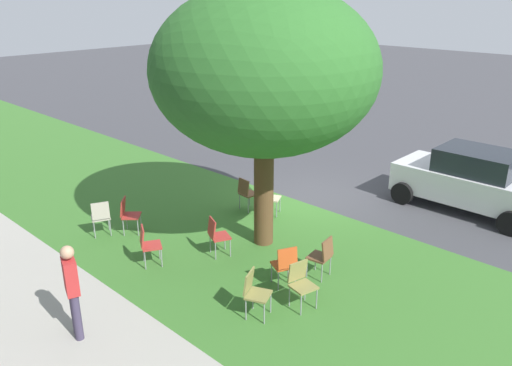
# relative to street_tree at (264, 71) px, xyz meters

# --- Properties ---
(ground) EXTENTS (80.00, 80.00, 0.00)m
(ground) POSITION_rel_street_tree_xyz_m (0.82, -2.70, -3.90)
(ground) COLOR #424247
(grass_verge) EXTENTS (48.00, 6.00, 0.01)m
(grass_verge) POSITION_rel_street_tree_xyz_m (0.82, 0.50, -3.90)
(grass_verge) COLOR #3D752D
(grass_verge) RESTS_ON ground
(sidewalk_strip) EXTENTS (48.00, 2.80, 0.01)m
(sidewalk_strip) POSITION_rel_street_tree_xyz_m (0.82, 4.90, -3.90)
(sidewalk_strip) COLOR #ADA89E
(sidewalk_strip) RESTS_ON ground
(street_tree) EXTENTS (4.72, 4.72, 5.67)m
(street_tree) POSITION_rel_street_tree_xyz_m (0.00, 0.00, 0.00)
(street_tree) COLOR brown
(street_tree) RESTS_ON ground
(chair_0) EXTENTS (0.56, 0.57, 0.88)m
(chair_0) POSITION_rel_street_tree_xyz_m (1.06, 2.43, -3.38)
(chair_0) COLOR #B7332D
(chair_0) RESTS_ON ground
(chair_1) EXTENTS (0.55, 0.54, 0.88)m
(chair_1) POSITION_rel_street_tree_xyz_m (-1.81, 2.22, -3.38)
(chair_1) COLOR olive
(chair_1) RESTS_ON ground
(chair_2) EXTENTS (0.56, 0.55, 0.88)m
(chair_2) POSITION_rel_street_tree_xyz_m (3.00, 2.37, -3.38)
(chair_2) COLOR #ADA393
(chair_2) RESTS_ON ground
(chair_3) EXTENTS (0.55, 0.55, 0.88)m
(chair_3) POSITION_rel_street_tree_xyz_m (0.32, 1.16, -3.38)
(chair_3) COLOR #B7332D
(chair_3) RESTS_ON ground
(chair_4) EXTENTS (0.59, 0.59, 0.88)m
(chair_4) POSITION_rel_street_tree_xyz_m (2.67, 1.84, -3.38)
(chair_4) COLOR #B7332D
(chair_4) RESTS_ON ground
(chair_5) EXTENTS (0.51, 0.50, 0.88)m
(chair_5) POSITION_rel_street_tree_xyz_m (-2.22, 1.42, -3.38)
(chair_5) COLOR olive
(chair_5) RESTS_ON ground
(chair_6) EXTENTS (0.46, 0.47, 0.88)m
(chair_6) POSITION_rel_street_tree_xyz_m (1.57, -1.06, -3.38)
(chair_6) COLOR brown
(chair_6) RESTS_ON ground
(chair_7) EXTENTS (0.56, 0.55, 0.88)m
(chair_7) POSITION_rel_street_tree_xyz_m (-1.58, 1.11, -3.38)
(chair_7) COLOR #C64C1E
(chair_7) RESTS_ON ground
(chair_8) EXTENTS (0.56, 0.56, 0.88)m
(chair_8) POSITION_rel_street_tree_xyz_m (0.98, -1.29, -3.38)
(chair_8) COLOR beige
(chair_8) RESTS_ON ground
(chair_9) EXTENTS (0.48, 0.47, 0.88)m
(chair_9) POSITION_rel_street_tree_xyz_m (-1.90, 0.34, -3.38)
(chair_9) COLOR brown
(chair_9) RESTS_ON ground
(parked_car) EXTENTS (3.70, 1.92, 1.65)m
(parked_car) POSITION_rel_street_tree_xyz_m (-2.65, -5.13, -3.07)
(parked_car) COLOR silver
(parked_car) RESTS_ON ground
(pedestrian_0) EXTENTS (0.41, 0.31, 1.69)m
(pedestrian_0) POSITION_rel_street_tree_xyz_m (-0.05, 4.66, -2.98)
(pedestrian_0) COLOR #3F3851
(pedestrian_0) RESTS_ON ground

